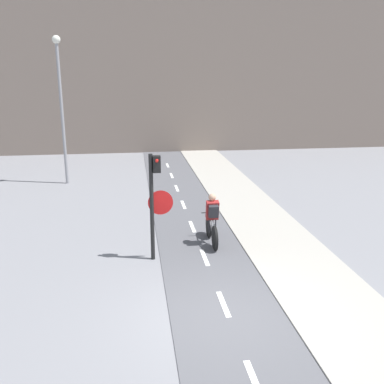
{
  "coord_description": "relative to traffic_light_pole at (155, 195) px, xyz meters",
  "views": [
    {
      "loc": [
        -1.84,
        -7.74,
        4.9
      ],
      "look_at": [
        0.0,
        5.55,
        1.2
      ],
      "focal_mm": 40.0,
      "sensor_mm": 36.0,
      "label": 1
    }
  ],
  "objects": [
    {
      "name": "cyclist_near",
      "position": [
        1.71,
        0.86,
        -1.09
      ],
      "size": [
        0.46,
        1.74,
        1.55
      ],
      "color": "black",
      "rests_on": "ground_plane"
    },
    {
      "name": "bike_lane",
      "position": [
        1.32,
        -3.14,
        -1.81
      ],
      "size": [
        2.44,
        60.0,
        0.02
      ],
      "color": "#56565B",
      "rests_on": "ground_plane"
    },
    {
      "name": "ground_plane",
      "position": [
        1.32,
        -3.15,
        -1.82
      ],
      "size": [
        120.0,
        120.0,
        0.0
      ],
      "primitive_type": "plane",
      "color": "gray"
    },
    {
      "name": "building_row_background",
      "position": [
        1.32,
        19.23,
        4.32
      ],
      "size": [
        60.0,
        5.2,
        12.27
      ],
      "color": "slate",
      "rests_on": "ground_plane"
    },
    {
      "name": "traffic_light_pole",
      "position": [
        0.0,
        0.0,
        0.0
      ],
      "size": [
        0.67,
        0.25,
        2.93
      ],
      "color": "black",
      "rests_on": "ground_plane"
    },
    {
      "name": "sidewalk_strip",
      "position": [
        3.74,
        -3.15,
        -1.8
      ],
      "size": [
        2.4,
        60.0,
        0.05
      ],
      "color": "#A8A399",
      "rests_on": "ground_plane"
    },
    {
      "name": "street_lamp_far",
      "position": [
        -3.62,
        9.06,
        2.18
      ],
      "size": [
        0.36,
        0.36,
        6.52
      ],
      "color": "gray",
      "rests_on": "ground_plane"
    }
  ]
}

